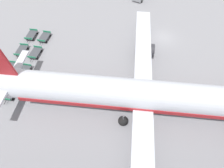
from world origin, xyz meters
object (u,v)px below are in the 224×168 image
airplane (152,96)px  baggage_dolly_row_near_col_a (31,35)px  baggage_dolly_row_mid_a_col_a (44,37)px  baggage_dolly_row_near_col_b (22,50)px  baggage_dolly_row_mid_a_col_b (35,53)px  baggage_dolly_row_near_col_c (9,69)px  baggage_dolly_row_mid_a_col_c (24,72)px  baggage_dolly_row_mid_a_col_d (10,92)px

airplane → baggage_dolly_row_near_col_a: 25.72m
baggage_dolly_row_near_col_a → baggage_dolly_row_mid_a_col_a: bearing=78.2°
baggage_dolly_row_near_col_b → baggage_dolly_row_mid_a_col_b: (0.58, 2.59, 0.00)m
baggage_dolly_row_near_col_c → baggage_dolly_row_mid_a_col_b: same height
baggage_dolly_row_near_col_a → baggage_dolly_row_mid_a_col_a: (0.56, 2.66, 0.00)m
baggage_dolly_row_near_col_c → baggage_dolly_row_mid_a_col_c: 2.63m
baggage_dolly_row_near_col_a → baggage_dolly_row_mid_a_col_c: 9.08m
baggage_dolly_row_near_col_b → baggage_dolly_row_mid_a_col_d: (8.83, 1.10, 0.00)m
baggage_dolly_row_near_col_a → baggage_dolly_row_near_col_b: (4.17, -0.57, 0.00)m
baggage_dolly_row_near_col_a → baggage_dolly_row_near_col_b: size_ratio=1.00×
airplane → baggage_dolly_row_near_col_c: 23.23m
airplane → baggage_dolly_row_mid_a_col_d: size_ratio=12.85×
baggage_dolly_row_near_col_c → baggage_dolly_row_mid_a_col_a: size_ratio=1.00×
baggage_dolly_row_near_col_b → baggage_dolly_row_mid_a_col_d: same height
airplane → baggage_dolly_row_mid_a_col_d: bearing=-94.9°
baggage_dolly_row_near_col_b → baggage_dolly_row_mid_a_col_c: size_ratio=0.99×
baggage_dolly_row_near_col_a → baggage_dolly_row_mid_a_col_d: same height
baggage_dolly_row_near_col_a → baggage_dolly_row_mid_a_col_c: same height
baggage_dolly_row_near_col_b → airplane: bearing=63.8°
baggage_dolly_row_near_col_c → baggage_dolly_row_mid_a_col_a: bearing=153.4°
baggage_dolly_row_mid_a_col_d → airplane: bearing=85.1°
baggage_dolly_row_near_col_c → baggage_dolly_row_mid_a_col_d: (4.61, 1.80, 0.00)m
airplane → baggage_dolly_row_mid_a_col_d: 20.63m
baggage_dolly_row_near_col_a → baggage_dolly_row_mid_a_col_a: size_ratio=0.99×
baggage_dolly_row_near_col_b → baggage_dolly_row_near_col_c: same height
airplane → baggage_dolly_row_near_col_a: bearing=-125.1°
baggage_dolly_row_near_col_b → baggage_dolly_row_mid_a_col_a: (-3.61, 3.23, 0.00)m
baggage_dolly_row_near_col_a → baggage_dolly_row_mid_a_col_b: same height
baggage_dolly_row_near_col_b → baggage_dolly_row_mid_a_col_c: 5.17m
airplane → baggage_dolly_row_mid_a_col_a: size_ratio=12.79×
baggage_dolly_row_mid_a_col_a → baggage_dolly_row_mid_a_col_c: bearing=-9.2°
baggage_dolly_row_near_col_c → baggage_dolly_row_mid_a_col_b: bearing=137.9°
baggage_dolly_row_mid_a_col_a → baggage_dolly_row_mid_a_col_d: size_ratio=1.00×
baggage_dolly_row_mid_a_col_a → baggage_dolly_row_mid_a_col_d: bearing=-9.7°
baggage_dolly_row_near_col_a → baggage_dolly_row_mid_a_col_a: 2.72m
baggage_dolly_row_mid_a_col_b → baggage_dolly_row_mid_a_col_d: same height
baggage_dolly_row_mid_a_col_c → baggage_dolly_row_mid_a_col_d: 4.09m
airplane → baggage_dolly_row_mid_a_col_c: bearing=-106.3°
baggage_dolly_row_mid_a_col_a → baggage_dolly_row_mid_a_col_b: (4.20, -0.64, 0.00)m
baggage_dolly_row_mid_a_col_c → airplane: bearing=73.7°
baggage_dolly_row_near_col_b → baggage_dolly_row_mid_a_col_b: size_ratio=0.99×
baggage_dolly_row_near_col_a → baggage_dolly_row_near_col_b: 4.20m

